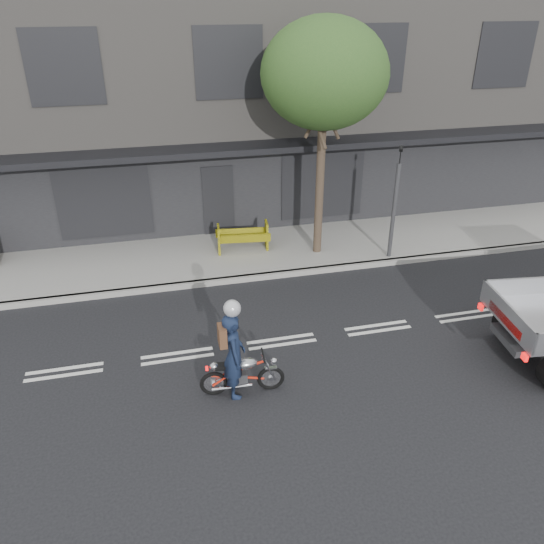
{
  "coord_description": "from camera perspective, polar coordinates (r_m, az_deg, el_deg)",
  "views": [
    {
      "loc": [
        -2.58,
        -9.8,
        7.17
      ],
      "look_at": [
        -0.11,
        0.5,
        1.59
      ],
      "focal_mm": 35.0,
      "sensor_mm": 36.0,
      "label": 1
    }
  ],
  "objects": [
    {
      "name": "kerb",
      "position": [
        14.95,
        -1.91,
        -0.57
      ],
      "size": [
        32.0,
        0.2,
        0.15
      ],
      "primitive_type": "cube",
      "color": "gray",
      "rests_on": "ground"
    },
    {
      "name": "construction_barrier",
      "position": [
        16.02,
        -2.99,
        3.51
      ],
      "size": [
        1.66,
        0.83,
        0.89
      ],
      "primitive_type": null,
      "rotation": [
        0.0,
        0.0,
        -0.12
      ],
      "color": "yellow",
      "rests_on": "sidewalk"
    },
    {
      "name": "building_main",
      "position": [
        21.49,
        -6.83,
        19.12
      ],
      "size": [
        26.0,
        10.0,
        8.0
      ],
      "primitive_type": "cube",
      "color": "slate",
      "rests_on": "ground"
    },
    {
      "name": "sidewalk",
      "position": [
        16.35,
        -3.06,
        2.02
      ],
      "size": [
        32.0,
        3.2,
        0.15
      ],
      "primitive_type": "cube",
      "color": "gray",
      "rests_on": "ground"
    },
    {
      "name": "ground",
      "position": [
        12.42,
        1.04,
        -7.5
      ],
      "size": [
        80.0,
        80.0,
        0.0
      ],
      "primitive_type": "plane",
      "color": "black",
      "rests_on": "ground"
    },
    {
      "name": "motorcycle",
      "position": [
        10.78,
        -3.22,
        -10.84
      ],
      "size": [
        1.71,
        0.5,
        0.88
      ],
      "rotation": [
        0.0,
        0.0,
        -0.09
      ],
      "color": "black",
      "rests_on": "ground"
    },
    {
      "name": "traffic_light_pole",
      "position": [
        15.79,
        12.99,
        6.6
      ],
      "size": [
        0.12,
        0.12,
        3.5
      ],
      "color": "#2D2D30",
      "rests_on": "ground"
    },
    {
      "name": "street_tree",
      "position": [
        14.92,
        5.68,
        20.37
      ],
      "size": [
        3.4,
        3.4,
        6.74
      ],
      "color": "#382B21",
      "rests_on": "ground"
    },
    {
      "name": "rider",
      "position": [
        10.47,
        -4.11,
        -8.93
      ],
      "size": [
        0.5,
        0.71,
        1.85
      ],
      "primitive_type": "imported",
      "rotation": [
        0.0,
        0.0,
        1.48
      ],
      "color": "#141E37",
      "rests_on": "ground"
    }
  ]
}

